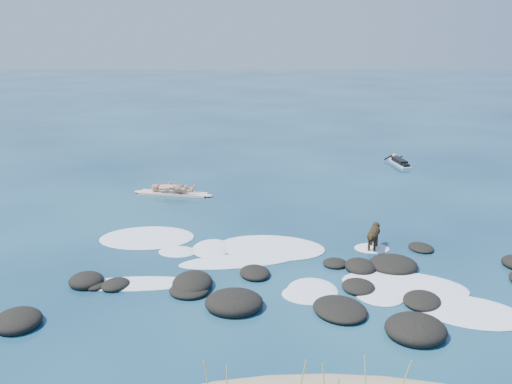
{
  "coord_description": "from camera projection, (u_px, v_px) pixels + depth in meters",
  "views": [
    {
      "loc": [
        -1.27,
        -15.92,
        6.67
      ],
      "look_at": [
        -1.53,
        4.0,
        0.9
      ],
      "focal_mm": 40.0,
      "sensor_mm": 36.0,
      "label": 1
    }
  ],
  "objects": [
    {
      "name": "paddling_surfer_rig",
      "position": [
        399.0,
        162.0,
        28.79
      ],
      "size": [
        1.03,
        2.3,
        0.4
      ],
      "rotation": [
        0.0,
        0.0,
        1.73
      ],
      "color": "white",
      "rests_on": "ground"
    },
    {
      "name": "dog",
      "position": [
        374.0,
        233.0,
        17.65
      ],
      "size": [
        0.58,
        1.21,
        0.79
      ],
      "rotation": [
        0.0,
        0.0,
        1.23
      ],
      "color": "black",
      "rests_on": "ground"
    },
    {
      "name": "reef_rocks",
      "position": [
        313.0,
        293.0,
        14.64
      ],
      "size": [
        14.5,
        6.62,
        0.54
      ],
      "color": "black",
      "rests_on": "ground"
    },
    {
      "name": "ground",
      "position": [
        305.0,
        258.0,
        17.13
      ],
      "size": [
        160.0,
        160.0,
        0.0
      ],
      "primitive_type": "plane",
      "color": "#0A2642",
      "rests_on": "ground"
    },
    {
      "name": "breaking_foam",
      "position": [
        277.0,
        266.0,
        16.49
      ],
      "size": [
        12.02,
        7.43,
        0.12
      ],
      "color": "white",
      "rests_on": "ground"
    },
    {
      "name": "standing_surfer_rig",
      "position": [
        172.0,
        177.0,
        23.37
      ],
      "size": [
        3.4,
        1.08,
        1.94
      ],
      "rotation": [
        0.0,
        0.0,
        -0.18
      ],
      "color": "beige",
      "rests_on": "ground"
    }
  ]
}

